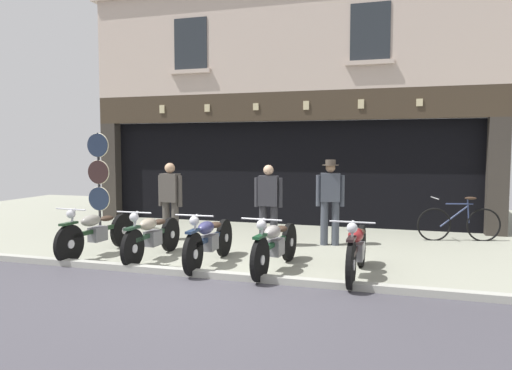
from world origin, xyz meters
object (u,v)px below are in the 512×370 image
(motorcycle_center_left, at_px, (152,235))
(advert_board_far, at_px, (412,156))
(salesman_right, at_px, (330,198))
(motorcycle_right, at_px, (357,248))
(motorcycle_center, at_px, (209,239))
(motorcycle_center_right, at_px, (275,244))
(advert_board_near, at_px, (366,154))
(tyre_sign_pole, at_px, (99,173))
(shopkeeper_center, at_px, (268,201))
(salesman_left, at_px, (170,197))
(leaning_bicycle, at_px, (459,223))
(motorcycle_left, at_px, (97,231))

(motorcycle_center_left, distance_m, advert_board_far, 6.40)
(salesman_right, relative_size, advert_board_far, 1.87)
(motorcycle_right, bearing_deg, motorcycle_center, 0.72)
(motorcycle_center_right, distance_m, advert_board_near, 4.95)
(tyre_sign_pole, bearing_deg, shopkeeper_center, -9.76)
(motorcycle_center_left, xyz_separation_m, motorcycle_center, (1.12, -0.12, 0.01))
(advert_board_far, bearing_deg, motorcycle_right, -100.50)
(motorcycle_center, bearing_deg, salesman_left, -48.99)
(motorcycle_center_right, height_order, advert_board_far, advert_board_far)
(salesman_left, height_order, leaning_bicycle, salesman_left)
(salesman_left, bearing_deg, motorcycle_center_right, 150.71)
(motorcycle_center, xyz_separation_m, motorcycle_center_right, (1.13, -0.02, -0.01))
(salesman_left, bearing_deg, tyre_sign_pole, -13.25)
(motorcycle_center_left, bearing_deg, motorcycle_left, -0.96)
(motorcycle_left, bearing_deg, advert_board_near, -130.28)
(salesman_left, height_order, advert_board_near, advert_board_near)
(advert_board_near, distance_m, leaning_bicycle, 2.72)
(salesman_left, distance_m, advert_board_far, 5.68)
(tyre_sign_pole, bearing_deg, motorcycle_left, -56.02)
(shopkeeper_center, bearing_deg, salesman_left, -4.85)
(advert_board_near, bearing_deg, motorcycle_center_right, -102.66)
(motorcycle_right, bearing_deg, advert_board_near, -85.86)
(motorcycle_left, bearing_deg, tyre_sign_pole, -51.69)
(motorcycle_center_right, bearing_deg, leaning_bicycle, -126.82)
(tyre_sign_pole, xyz_separation_m, leaning_bicycle, (8.05, 0.91, -0.96))
(salesman_left, bearing_deg, shopkeeper_center, -176.39)
(shopkeeper_center, distance_m, tyre_sign_pole, 4.47)
(motorcycle_center, relative_size, advert_board_far, 2.24)
(motorcycle_center, relative_size, shopkeeper_center, 1.27)
(salesman_right, distance_m, leaning_bicycle, 2.86)
(motorcycle_center_right, distance_m, shopkeeper_center, 1.97)
(leaning_bicycle, bearing_deg, advert_board_near, 46.45)
(tyre_sign_pole, relative_size, advert_board_near, 2.12)
(shopkeeper_center, distance_m, salesman_right, 1.23)
(motorcycle_right, height_order, shopkeeper_center, shopkeeper_center)
(motorcycle_right, xyz_separation_m, salesman_right, (-0.72, 2.27, 0.50))
(motorcycle_center, xyz_separation_m, tyre_sign_pole, (-3.87, 2.54, 0.91))
(leaning_bicycle, bearing_deg, salesman_right, 102.42)
(motorcycle_left, relative_size, leaning_bicycle, 1.25)
(shopkeeper_center, relative_size, advert_board_near, 1.49)
(motorcycle_center_right, xyz_separation_m, salesman_right, (0.54, 2.26, 0.52))
(tyre_sign_pole, relative_size, leaning_bicycle, 1.37)
(motorcycle_right, bearing_deg, shopkeeper_center, -42.79)
(shopkeeper_center, bearing_deg, motorcycle_right, 131.79)
(salesman_left, height_order, salesman_right, salesman_right)
(motorcycle_left, xyz_separation_m, salesman_right, (3.91, 2.09, 0.51))
(motorcycle_left, height_order, motorcycle_center_left, motorcycle_left)
(tyre_sign_pole, relative_size, advert_board_far, 2.52)
(motorcycle_center, bearing_deg, shopkeeper_center, -106.83)
(motorcycle_center_right, relative_size, advert_board_far, 2.25)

